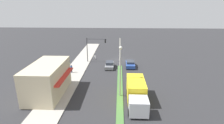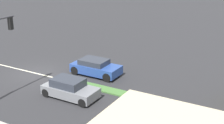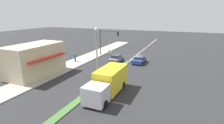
{
  "view_description": "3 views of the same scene",
  "coord_description": "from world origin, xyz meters",
  "views": [
    {
      "loc": [
        0.16,
        39.94,
        12.69
      ],
      "look_at": [
        1.55,
        8.2,
        2.29
      ],
      "focal_mm": 28.0,
      "sensor_mm": 36.0,
      "label": 1
    },
    {
      "loc": [
        17.63,
        17.33,
        9.4
      ],
      "look_at": [
        -0.55,
        6.88,
        2.03
      ],
      "focal_mm": 50.0,
      "sensor_mm": 36.0,
      "label": 2
    },
    {
      "loc": [
        -9.96,
        35.79,
        9.03
      ],
      "look_at": [
        0.27,
        11.78,
        1.8
      ],
      "focal_mm": 28.0,
      "sensor_mm": 36.0,
      "label": 3
    }
  ],
  "objects": [
    {
      "name": "sidewalk_right",
      "position": [
        9.0,
        18.5,
        0.06
      ],
      "size": [
        4.0,
        73.0,
        0.12
      ],
      "primitive_type": "cube",
      "color": "#A8A399",
      "rests_on": "ground"
    },
    {
      "name": "coupe_blue",
      "position": [
        -2.2,
        4.41,
        0.64
      ],
      "size": [
        1.86,
        3.97,
        1.3
      ],
      "color": "#284793",
      "rests_on": "ground"
    },
    {
      "name": "warning_aframe_sign",
      "position": [
        6.2,
        -0.8,
        0.43
      ],
      "size": [
        0.45,
        0.53,
        0.84
      ],
      "color": "silver",
      "rests_on": "ground"
    },
    {
      "name": "street_lamp",
      "position": [
        0.0,
        17.19,
        4.78
      ],
      "size": [
        0.44,
        0.44,
        7.37
      ],
      "color": "gray",
      "rests_on": "median_strip"
    },
    {
      "name": "delivery_truck",
      "position": [
        -2.2,
        18.77,
        1.47
      ],
      "size": [
        2.44,
        7.5,
        2.87
      ],
      "color": "silver",
      "rests_on": "ground"
    },
    {
      "name": "traffic_signal_main",
      "position": [
        6.12,
        1.33,
        3.9
      ],
      "size": [
        4.59,
        0.34,
        5.6
      ],
      "color": "#333338",
      "rests_on": "sidewalk_right"
    },
    {
      "name": "building_corner_store",
      "position": [
        10.51,
        17.03,
        2.42
      ],
      "size": [
        5.06,
        8.6,
        4.59
      ],
      "color": "#C6B793",
      "rests_on": "sidewalk_right"
    },
    {
      "name": "suv_grey",
      "position": [
        2.2,
        5.15,
        0.63
      ],
      "size": [
        1.77,
        3.86,
        1.34
      ],
      "color": "slate",
      "rests_on": "ground"
    },
    {
      "name": "pedestrian",
      "position": [
        9.43,
        8.48,
        0.97
      ],
      "size": [
        0.34,
        0.34,
        1.62
      ],
      "color": "#282D42",
      "rests_on": "sidewalk_right"
    },
    {
      "name": "ground_plane",
      "position": [
        0.0,
        18.0,
        0.0
      ],
      "size": [
        160.0,
        160.0,
        0.0
      ],
      "primitive_type": "plane",
      "color": "#2B2B2D"
    },
    {
      "name": "lane_marking_center",
      "position": [
        0.0,
        0.0,
        0.0
      ],
      "size": [
        0.16,
        60.0,
        0.01
      ],
      "primitive_type": "cube",
      "color": "beige",
      "rests_on": "ground"
    }
  ]
}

